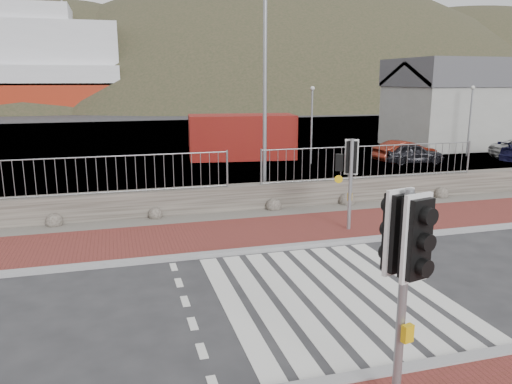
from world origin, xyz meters
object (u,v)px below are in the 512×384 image
object	(u,v)px
streetlight	(269,79)
shipping_container	(242,137)
traffic_signal_near	(405,254)
car_a	(412,153)
traffic_signal_far	(350,165)
car_b	(405,151)

from	to	relation	value
streetlight	shipping_container	distance (m)	11.22
traffic_signal_near	car_a	world-z (taller)	traffic_signal_near
car_a	streetlight	bearing A→B (deg)	130.10
traffic_signal_far	car_a	world-z (taller)	traffic_signal_far
traffic_signal_far	streetlight	xyz separation A→B (m)	(-1.23, 4.08, 2.46)
traffic_signal_near	shipping_container	size ratio (longest dim) A/B	0.52
shipping_container	car_a	xyz separation A→B (m)	(8.46, -4.28, -0.69)
streetlight	shipping_container	world-z (taller)	streetlight
car_a	shipping_container	bearing A→B (deg)	71.38
streetlight	car_a	bearing A→B (deg)	32.01
car_a	traffic_signal_near	bearing A→B (deg)	154.74
traffic_signal_near	traffic_signal_far	size ratio (longest dim) A/B	1.11
traffic_signal_near	car_b	world-z (taller)	traffic_signal_near
traffic_signal_far	car_a	bearing A→B (deg)	-105.84
streetlight	car_a	distance (m)	12.61
traffic_signal_far	car_b	xyz separation A→B (m)	(8.86, 11.01, -1.43)
streetlight	car_a	size ratio (longest dim) A/B	2.43
streetlight	car_b	world-z (taller)	streetlight
car_a	car_b	size ratio (longest dim) A/B	0.92
shipping_container	streetlight	bearing A→B (deg)	-92.42
shipping_container	car_a	bearing A→B (deg)	-20.06
car_a	traffic_signal_far	bearing A→B (deg)	147.54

